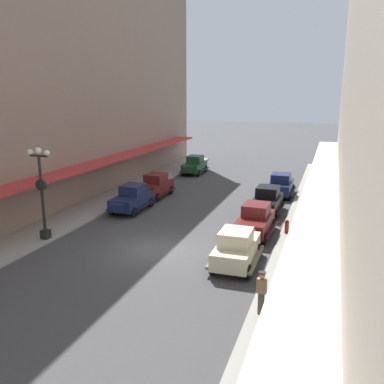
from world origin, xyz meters
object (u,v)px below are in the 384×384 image
at_px(parked_car_5, 195,165).
at_px(pedestrian_1, 315,197).
at_px(parked_car_3, 155,185).
at_px(parked_car_4, 236,247).
at_px(lamp_post_with_clock, 42,190).
at_px(parked_car_2, 255,219).
at_px(parked_car_6, 132,198).
at_px(parked_car_1, 281,184).
at_px(pedestrian_0, 261,292).
at_px(pedestrian_2, 287,270).
at_px(parked_car_0, 267,200).
at_px(fire_hydrant, 287,226).

bearing_deg(parked_car_5, pedestrian_1, -39.73).
bearing_deg(pedestrian_1, parked_car_3, 179.45).
distance_m(parked_car_4, lamp_post_with_clock, 11.11).
relative_size(parked_car_2, parked_car_5, 1.00).
relative_size(parked_car_6, pedestrian_1, 2.55).
xyz_separation_m(parked_car_1, pedestrian_0, (1.66, -19.13, 0.07)).
xyz_separation_m(pedestrian_0, pedestrian_2, (0.66, 2.35, -0.02)).
xyz_separation_m(pedestrian_1, pedestrian_2, (-0.52, -12.94, -0.02)).
relative_size(parked_car_2, parked_car_6, 1.01).
bearing_deg(parked_car_4, pedestrian_1, 74.10).
bearing_deg(parked_car_3, parked_car_4, -50.14).
height_order(parked_car_1, pedestrian_2, parked_car_1).
relative_size(parked_car_0, parked_car_5, 1.00).
height_order(parked_car_3, pedestrian_2, parked_car_3).
distance_m(lamp_post_with_clock, pedestrian_2, 13.77).
distance_m(parked_car_0, parked_car_2, 4.73).
xyz_separation_m(lamp_post_with_clock, pedestrian_0, (12.85, -4.12, -1.97)).
height_order(parked_car_1, fire_hydrant, parked_car_1).
xyz_separation_m(parked_car_1, parked_car_3, (-9.52, -3.73, 0.00)).
distance_m(parked_car_2, fire_hydrant, 1.89).
xyz_separation_m(parked_car_1, fire_hydrant, (1.55, -9.69, -0.38)).
bearing_deg(pedestrian_0, fire_hydrant, 90.62).
relative_size(parked_car_1, parked_car_5, 0.99).
bearing_deg(parked_car_4, parked_car_2, 89.42).
bearing_deg(pedestrian_2, lamp_post_with_clock, 172.54).
xyz_separation_m(parked_car_1, pedestrian_2, (2.31, -16.78, 0.05)).
relative_size(parked_car_0, pedestrian_1, 2.57).
distance_m(parked_car_4, fire_hydrant, 5.43).
height_order(parked_car_0, parked_car_1, same).
xyz_separation_m(parked_car_0, parked_car_2, (0.05, -4.73, 0.00)).
xyz_separation_m(parked_car_3, fire_hydrant, (11.07, -5.96, -0.38)).
bearing_deg(parked_car_2, lamp_post_with_clock, -156.08).
relative_size(parked_car_6, fire_hydrant, 5.20).
bearing_deg(parked_car_4, parked_car_1, 88.91).
bearing_deg(pedestrian_2, parked_car_2, 111.03).
height_order(parked_car_5, fire_hydrant, parked_car_5).
bearing_deg(parked_car_2, parked_car_1, 88.67).
xyz_separation_m(parked_car_2, pedestrian_2, (2.55, -6.63, 0.05)).
distance_m(parked_car_5, pedestrian_1, 16.18).
xyz_separation_m(pedestrian_0, pedestrian_1, (1.18, 15.29, 0.00)).
height_order(parked_car_2, parked_car_3, same).
relative_size(lamp_post_with_clock, fire_hydrant, 6.29).
relative_size(fire_hydrant, pedestrian_0, 0.49).
bearing_deg(parked_car_1, pedestrian_0, -85.05).
xyz_separation_m(lamp_post_with_clock, pedestrian_1, (14.03, 11.17, -1.97)).
distance_m(parked_car_6, fire_hydrant, 11.11).
distance_m(parked_car_0, parked_car_6, 9.45).
bearing_deg(parked_car_1, parked_car_0, -93.05).
relative_size(parked_car_0, fire_hydrant, 5.24).
xyz_separation_m(parked_car_2, pedestrian_1, (3.07, 6.31, 0.07)).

